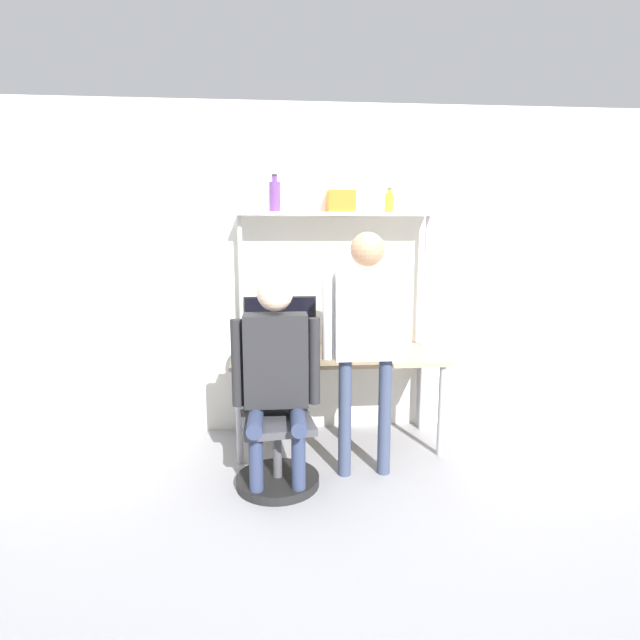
{
  "coord_description": "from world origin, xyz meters",
  "views": [
    {
      "loc": [
        -0.47,
        -3.41,
        1.68
      ],
      "look_at": [
        -0.18,
        -0.07,
        1.09
      ],
      "focal_mm": 28.0,
      "sensor_mm": 36.0,
      "label": 1
    }
  ],
  "objects_px": {
    "bottle_purple": "(275,196)",
    "bottle_amber": "(389,202)",
    "laptop": "(278,348)",
    "office_chair": "(277,443)",
    "monitor": "(280,320)",
    "person_standing": "(366,323)",
    "storage_box": "(341,202)",
    "person_seated": "(276,365)",
    "cell_phone": "(312,359)"
  },
  "relations": [
    {
      "from": "bottle_purple",
      "to": "bottle_amber",
      "type": "bearing_deg",
      "value": -0.0
    },
    {
      "from": "laptop",
      "to": "office_chair",
      "type": "xyz_separation_m",
      "value": [
        -0.02,
        -0.53,
        -0.53
      ]
    },
    {
      "from": "monitor",
      "to": "person_standing",
      "type": "xyz_separation_m",
      "value": [
        0.57,
        -0.74,
        0.1
      ]
    },
    {
      "from": "storage_box",
      "to": "laptop",
      "type": "bearing_deg",
      "value": -150.01
    },
    {
      "from": "person_seated",
      "to": "laptop",
      "type": "bearing_deg",
      "value": 88.64
    },
    {
      "from": "laptop",
      "to": "person_standing",
      "type": "xyz_separation_m",
      "value": [
        0.59,
        -0.46,
        0.27
      ]
    },
    {
      "from": "laptop",
      "to": "office_chair",
      "type": "distance_m",
      "value": 0.75
    },
    {
      "from": "cell_phone",
      "to": "office_chair",
      "type": "relative_size",
      "value": 0.16
    },
    {
      "from": "monitor",
      "to": "person_standing",
      "type": "distance_m",
      "value": 0.94
    },
    {
      "from": "laptop",
      "to": "cell_phone",
      "type": "height_order",
      "value": "laptop"
    },
    {
      "from": "laptop",
      "to": "office_chair",
      "type": "bearing_deg",
      "value": -92.02
    },
    {
      "from": "office_chair",
      "to": "person_seated",
      "type": "height_order",
      "value": "person_seated"
    },
    {
      "from": "laptop",
      "to": "person_standing",
      "type": "relative_size",
      "value": 0.17
    },
    {
      "from": "cell_phone",
      "to": "storage_box",
      "type": "relative_size",
      "value": 0.67
    },
    {
      "from": "laptop",
      "to": "person_seated",
      "type": "height_order",
      "value": "person_seated"
    },
    {
      "from": "laptop",
      "to": "office_chair",
      "type": "relative_size",
      "value": 0.31
    },
    {
      "from": "cell_phone",
      "to": "person_standing",
      "type": "bearing_deg",
      "value": -48.31
    },
    {
      "from": "laptop",
      "to": "bottle_purple",
      "type": "xyz_separation_m",
      "value": [
        -0.01,
        0.3,
        1.15
      ]
    },
    {
      "from": "bottle_purple",
      "to": "storage_box",
      "type": "relative_size",
      "value": 1.3
    },
    {
      "from": "office_chair",
      "to": "person_seated",
      "type": "distance_m",
      "value": 0.56
    },
    {
      "from": "cell_phone",
      "to": "laptop",
      "type": "bearing_deg",
      "value": 162.11
    },
    {
      "from": "cell_phone",
      "to": "person_seated",
      "type": "distance_m",
      "value": 0.57
    },
    {
      "from": "office_chair",
      "to": "cell_phone",
      "type": "bearing_deg",
      "value": 58.3
    },
    {
      "from": "bottle_purple",
      "to": "storage_box",
      "type": "xyz_separation_m",
      "value": [
        0.52,
        -0.0,
        -0.04
      ]
    },
    {
      "from": "monitor",
      "to": "cell_phone",
      "type": "distance_m",
      "value": 0.49
    },
    {
      "from": "office_chair",
      "to": "bottle_amber",
      "type": "bearing_deg",
      "value": 41.82
    },
    {
      "from": "monitor",
      "to": "cell_phone",
      "type": "xyz_separation_m",
      "value": [
        0.23,
        -0.36,
        -0.24
      ]
    },
    {
      "from": "storage_box",
      "to": "cell_phone",
      "type": "bearing_deg",
      "value": -124.11
    },
    {
      "from": "person_seated",
      "to": "bottle_purple",
      "type": "distance_m",
      "value": 1.42
    },
    {
      "from": "cell_phone",
      "to": "storage_box",
      "type": "height_order",
      "value": "storage_box"
    },
    {
      "from": "person_seated",
      "to": "bottle_purple",
      "type": "height_order",
      "value": "bottle_purple"
    },
    {
      "from": "cell_phone",
      "to": "person_seated",
      "type": "height_order",
      "value": "person_seated"
    },
    {
      "from": "person_standing",
      "to": "bottle_amber",
      "type": "bearing_deg",
      "value": 67.85
    },
    {
      "from": "monitor",
      "to": "bottle_purple",
      "type": "relative_size",
      "value": 2.01
    },
    {
      "from": "laptop",
      "to": "bottle_amber",
      "type": "xyz_separation_m",
      "value": [
        0.9,
        0.3,
        1.1
      ]
    },
    {
      "from": "laptop",
      "to": "storage_box",
      "type": "distance_m",
      "value": 1.26
    },
    {
      "from": "cell_phone",
      "to": "office_chair",
      "type": "bearing_deg",
      "value": -121.7
    },
    {
      "from": "laptop",
      "to": "person_standing",
      "type": "distance_m",
      "value": 0.8
    },
    {
      "from": "monitor",
      "to": "office_chair",
      "type": "height_order",
      "value": "monitor"
    },
    {
      "from": "monitor",
      "to": "person_seated",
      "type": "bearing_deg",
      "value": -92.5
    },
    {
      "from": "laptop",
      "to": "person_standing",
      "type": "bearing_deg",
      "value": -37.86
    },
    {
      "from": "cell_phone",
      "to": "person_standing",
      "type": "height_order",
      "value": "person_standing"
    },
    {
      "from": "bottle_purple",
      "to": "office_chair",
      "type": "bearing_deg",
      "value": -90.92
    },
    {
      "from": "person_standing",
      "to": "storage_box",
      "type": "distance_m",
      "value": 1.13
    },
    {
      "from": "monitor",
      "to": "person_seated",
      "type": "xyz_separation_m",
      "value": [
        -0.04,
        -0.85,
        -0.15
      ]
    },
    {
      "from": "bottle_purple",
      "to": "laptop",
      "type": "bearing_deg",
      "value": -88.96
    },
    {
      "from": "storage_box",
      "to": "monitor",
      "type": "bearing_deg",
      "value": -177.91
    },
    {
      "from": "monitor",
      "to": "person_seated",
      "type": "relative_size",
      "value": 0.41
    },
    {
      "from": "office_chair",
      "to": "bottle_purple",
      "type": "relative_size",
      "value": 3.18
    },
    {
      "from": "person_seated",
      "to": "bottle_amber",
      "type": "relative_size",
      "value": 7.46
    }
  ]
}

